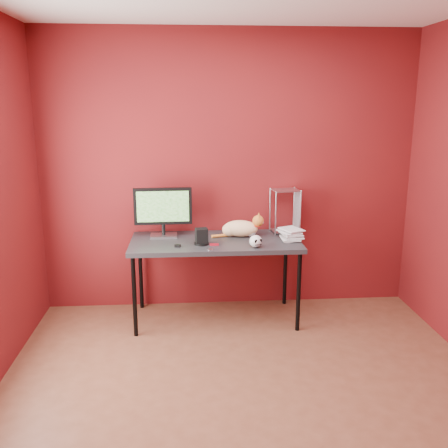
{
  "coord_description": "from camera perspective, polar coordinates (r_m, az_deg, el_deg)",
  "views": [
    {
      "loc": [
        -0.39,
        -2.89,
        1.95
      ],
      "look_at": [
        -0.09,
        1.15,
        0.95
      ],
      "focal_mm": 40.0,
      "sensor_mm": 36.0,
      "label": 1
    }
  ],
  "objects": [
    {
      "name": "skull_mug",
      "position": [
        4.21,
        3.64,
        -1.97
      ],
      "size": [
        0.11,
        0.12,
        0.1
      ],
      "rotation": [
        0.0,
        0.0,
        0.38
      ],
      "color": "silver",
      "rests_on": "desk"
    },
    {
      "name": "book_stack",
      "position": [
        4.37,
        6.88,
        5.0
      ],
      "size": [
        0.23,
        0.26,
        1.07
      ],
      "rotation": [
        0.0,
        0.0,
        0.19
      ],
      "color": "beige",
      "rests_on": "desk"
    },
    {
      "name": "black_gadget",
      "position": [
        4.24,
        -5.33,
        -2.5
      ],
      "size": [
        0.05,
        0.04,
        0.02
      ],
      "primitive_type": "cube",
      "rotation": [
        0.0,
        0.0,
        -0.34
      ],
      "color": "black",
      "rests_on": "desk"
    },
    {
      "name": "room",
      "position": [
        2.96,
        3.35,
        3.98
      ],
      "size": [
        3.52,
        3.52,
        2.61
      ],
      "color": "#592F1E",
      "rests_on": "ground"
    },
    {
      "name": "monitor",
      "position": [
        4.52,
        -6.99,
        1.64
      ],
      "size": [
        0.52,
        0.17,
        0.45
      ],
      "rotation": [
        0.0,
        0.0,
        0.03
      ],
      "color": "#AEAFB3",
      "rests_on": "desk"
    },
    {
      "name": "cat",
      "position": [
        4.54,
        1.93,
        -0.49
      ],
      "size": [
        0.48,
        0.22,
        0.22
      ],
      "rotation": [
        0.0,
        0.0,
        -0.17
      ],
      "color": "orange",
      "rests_on": "desk"
    },
    {
      "name": "pocket_knife",
      "position": [
        4.27,
        -1.13,
        -2.36
      ],
      "size": [
        0.08,
        0.02,
        0.02
      ],
      "primitive_type": "cube",
      "rotation": [
        0.0,
        0.0,
        -0.02
      ],
      "color": "maroon",
      "rests_on": "desk"
    },
    {
      "name": "desk",
      "position": [
        4.45,
        -1.0,
        -2.48
      ],
      "size": [
        1.5,
        0.7,
        0.75
      ],
      "color": "black",
      "rests_on": "ground"
    },
    {
      "name": "washer",
      "position": [
        4.15,
        -1.62,
        -2.93
      ],
      "size": [
        0.05,
        0.05,
        0.0
      ],
      "primitive_type": "cylinder",
      "color": "#AEAFB3",
      "rests_on": "desk"
    },
    {
      "name": "speaker",
      "position": [
        4.29,
        -2.58,
        -1.5
      ],
      "size": [
        0.12,
        0.12,
        0.14
      ],
      "rotation": [
        0.0,
        0.0,
        0.16
      ],
      "color": "black",
      "rests_on": "desk"
    },
    {
      "name": "wire_rack",
      "position": [
        4.71,
        6.99,
        1.53
      ],
      "size": [
        0.26,
        0.22,
        0.41
      ],
      "rotation": [
        0.0,
        0.0,
        0.11
      ],
      "color": "#AEAFB3",
      "rests_on": "desk"
    }
  ]
}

